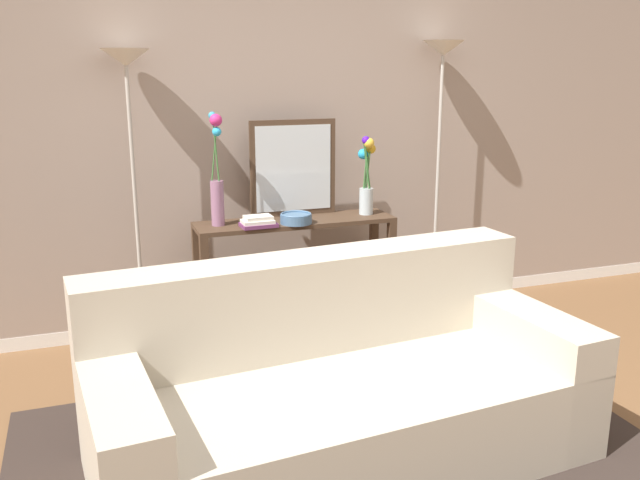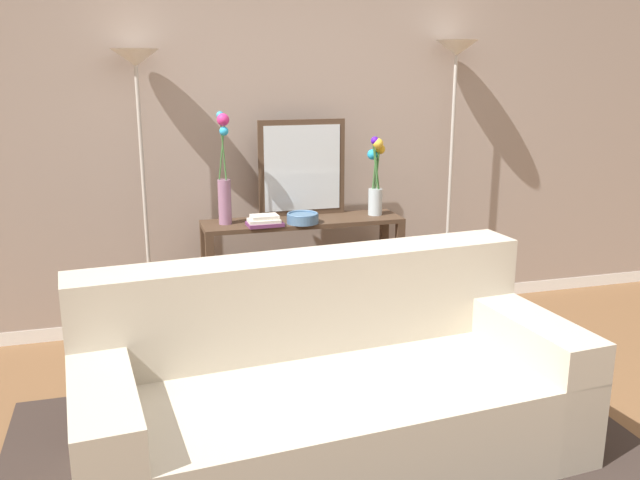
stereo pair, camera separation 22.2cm
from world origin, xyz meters
name	(u,v)px [view 2 (the right image)]	position (x,y,z in m)	size (l,w,h in m)	color
back_wall	(280,114)	(0.00, 2.19, 1.42)	(12.00, 0.15, 2.84)	white
area_rug	(340,473)	(-0.19, 0.20, 0.01)	(2.91, 2.13, 0.01)	#332823
couch	(329,394)	(-0.20, 0.37, 0.31)	(2.24, 1.14, 0.88)	#BCB29E
console_table	(303,256)	(0.05, 1.80, 0.54)	(1.27, 0.33, 0.78)	#473323
floor_lamp_left	(139,117)	(-0.91, 1.94, 1.44)	(0.28, 0.28, 1.83)	#B7B2A8
floor_lamp_right	(454,103)	(1.15, 1.94, 1.49)	(0.28, 0.28, 1.89)	#B7B2A8
wall_mirror	(302,168)	(0.08, 1.93, 1.09)	(0.57, 0.02, 0.62)	#473323
vase_tall_flowers	(224,180)	(-0.44, 1.80, 1.06)	(0.08, 0.12, 0.69)	gray
vase_short_flowers	(376,178)	(0.54, 1.80, 1.02)	(0.11, 0.13, 0.51)	silver
fruit_bowl	(303,218)	(0.03, 1.70, 0.81)	(0.20, 0.20, 0.06)	#4C7093
book_stack	(264,221)	(-0.22, 1.69, 0.81)	(0.22, 0.15, 0.07)	#6B3360
book_row_under_console	(247,331)	(-0.32, 1.80, 0.06)	(0.29, 0.18, 0.13)	gold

